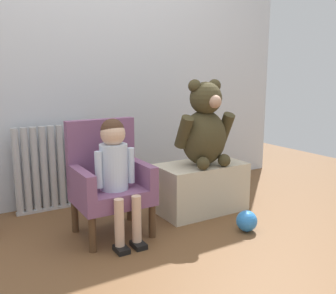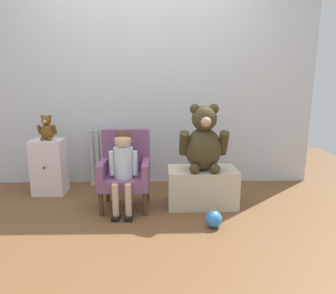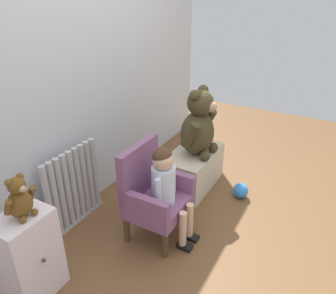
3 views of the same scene
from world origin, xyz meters
TOP-DOWN VIEW (x-y plane):
  - ground_plane at (0.00, 0.00)m, footprint 6.00×6.00m
  - back_wall at (0.00, 1.22)m, footprint 3.80×0.05m
  - radiator at (-0.35, 1.09)m, footprint 0.56×0.05m
  - small_dresser at (-0.99, 0.84)m, footprint 0.32×0.26m
  - child_armchair at (-0.15, 0.49)m, footprint 0.45×0.39m
  - child_figure at (-0.15, 0.38)m, footprint 0.25×0.35m
  - low_bench at (0.58, 0.50)m, footprint 0.64×0.36m
  - large_teddy_bear at (0.58, 0.46)m, footprint 0.44×0.31m
  - small_teddy_bear at (-0.97, 0.82)m, footprint 0.19×0.13m
  - toy_ball at (0.61, 0.04)m, footprint 0.14×0.14m

SIDE VIEW (x-z plane):
  - ground_plane at x=0.00m, z-range 0.00..0.00m
  - toy_ball at x=0.61m, z-range 0.00..0.14m
  - low_bench at x=0.58m, z-range 0.00..0.36m
  - small_dresser at x=-0.99m, z-range 0.00..0.58m
  - radiator at x=-0.35m, z-range 0.00..0.63m
  - child_armchair at x=-0.15m, z-range -0.01..0.71m
  - child_figure at x=-0.15m, z-range 0.12..0.86m
  - large_teddy_bear at x=0.58m, z-range 0.32..0.93m
  - small_teddy_bear at x=-0.97m, z-range 0.56..0.82m
  - back_wall at x=0.00m, z-range 0.00..2.40m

